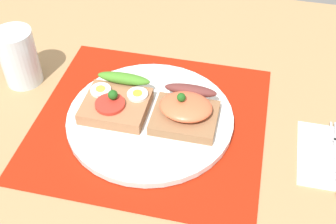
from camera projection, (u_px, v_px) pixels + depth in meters
The scene contains 7 objects.
ground_plane at pixel (151, 128), 73.33cm from camera, with size 120.00×90.00×3.20cm, color #AA8355.
placemat at pixel (150, 121), 72.10cm from camera, with size 37.35×34.86×0.30cm, color #9C1E0A.
plate at pixel (150, 118), 71.61cm from camera, with size 27.27×27.27×1.12cm, color white.
sandwich_egg_tomato at pixel (117, 101), 71.57cm from camera, with size 10.44×10.66×4.19cm.
sandwich_salmon at pixel (186, 110), 69.64cm from camera, with size 10.28×10.11×5.16cm.
napkin at pixel (336, 157), 66.49cm from camera, with size 11.60×12.97×0.60cm, color white.
drinking_glass at pixel (19, 57), 76.22cm from camera, with size 6.53×6.53×10.38cm, color silver.
Camera 1 is at (14.01, -48.51, 51.73)cm, focal length 46.71 mm.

